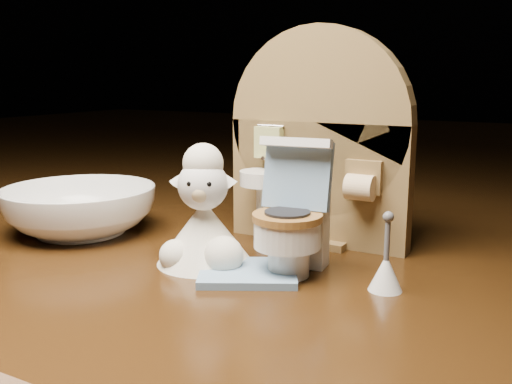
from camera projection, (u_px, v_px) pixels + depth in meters
backdrop_panel at (317, 150)px, 0.39m from camera, size 0.13×0.05×0.15m
toy_toilet at (294, 224)px, 0.34m from camera, size 0.04×0.05×0.08m
bath_mat at (248, 273)px, 0.34m from camera, size 0.07×0.07×0.00m
toilet_brush at (386, 270)px, 0.31m from camera, size 0.02×0.02×0.05m
plush_lamb at (204, 222)px, 0.36m from camera, size 0.06×0.06×0.08m
ceramic_bowl at (80, 210)px, 0.43m from camera, size 0.15×0.15×0.04m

